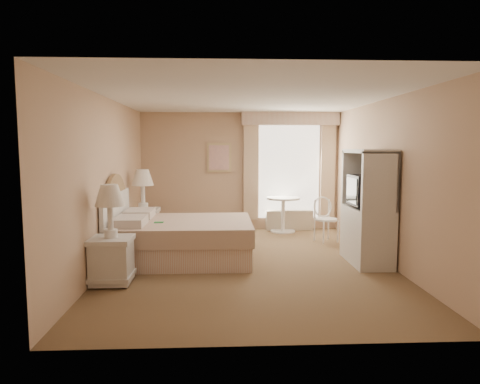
{
  "coord_description": "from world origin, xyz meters",
  "views": [
    {
      "loc": [
        -0.43,
        -6.39,
        1.77
      ],
      "look_at": [
        -0.12,
        0.3,
        1.07
      ],
      "focal_mm": 32.0,
      "sensor_mm": 36.0,
      "label": 1
    }
  ],
  "objects": [
    {
      "name": "room",
      "position": [
        0.0,
        0.0,
        1.25
      ],
      "size": [
        4.21,
        5.51,
        2.51
      ],
      "color": "brown",
      "rests_on": "ground"
    },
    {
      "name": "window",
      "position": [
        1.05,
        2.65,
        1.34
      ],
      "size": [
        2.05,
        0.22,
        2.51
      ],
      "color": "white",
      "rests_on": "room"
    },
    {
      "name": "framed_art",
      "position": [
        -0.45,
        2.71,
        1.55
      ],
      "size": [
        0.52,
        0.04,
        0.62
      ],
      "color": "tan",
      "rests_on": "room"
    },
    {
      "name": "bed",
      "position": [
        -1.12,
        0.25,
        0.35
      ],
      "size": [
        2.13,
        1.65,
        1.46
      ],
      "color": "tan",
      "rests_on": "room"
    },
    {
      "name": "nightstand_near",
      "position": [
        -1.84,
        -0.91,
        0.48
      ],
      "size": [
        0.53,
        0.53,
        1.28
      ],
      "color": "silver",
      "rests_on": "room"
    },
    {
      "name": "nightstand_far",
      "position": [
        -1.84,
        1.42,
        0.51
      ],
      "size": [
        0.56,
        0.56,
        1.34
      ],
      "color": "silver",
      "rests_on": "room"
    },
    {
      "name": "round_table",
      "position": [
        0.88,
        2.4,
        0.49
      ],
      "size": [
        0.69,
        0.69,
        0.73
      ],
      "color": "white",
      "rests_on": "room"
    },
    {
      "name": "cafe_chair",
      "position": [
        1.54,
        1.48,
        0.49
      ],
      "size": [
        0.51,
        0.51,
        0.84
      ],
      "rotation": [
        0.0,
        0.0,
        0.34
      ],
      "color": "white",
      "rests_on": "room"
    },
    {
      "name": "armoire",
      "position": [
        1.81,
        -0.06,
        0.72
      ],
      "size": [
        0.52,
        1.05,
        1.74
      ],
      "color": "silver",
      "rests_on": "room"
    }
  ]
}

